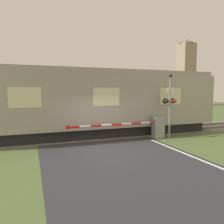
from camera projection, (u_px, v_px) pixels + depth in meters
The scene contains 6 objects.
ground_plane at pixel (109, 150), 9.73m from camera, with size 80.00×80.00×0.00m, color #4C6033.
track_bed at pixel (90, 135), 12.96m from camera, with size 36.00×3.20×0.13m.
train at pixel (98, 102), 12.95m from camera, with size 14.54×3.08×3.84m.
crossing_barrier at pixel (152, 127), 12.12m from camera, with size 5.44×0.44×1.19m.
signal_post at pixel (170, 102), 12.03m from camera, with size 0.82×0.26×3.55m.
distant_building at pixel (186, 72), 40.42m from camera, with size 2.84×2.84×12.13m.
Camera 1 is at (-3.20, -8.98, 2.61)m, focal length 35.00 mm.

